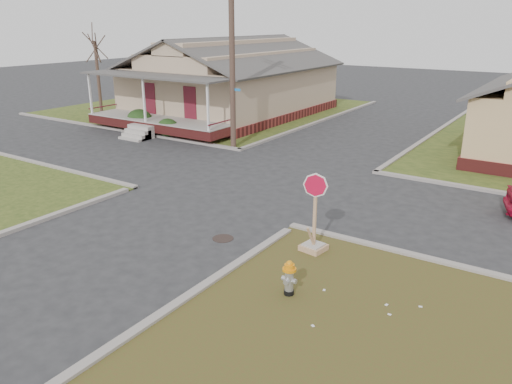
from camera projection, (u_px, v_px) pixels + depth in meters
The scene contains 11 objects.
ground at pixel (179, 218), 16.61m from camera, with size 120.00×120.00×0.00m, color #272729.
verge_far_left at pixel (210, 108), 37.58m from camera, with size 19.00×19.00×0.05m, color #304217.
curbs at pixel (261, 180), 20.56m from camera, with size 80.00×40.00×0.12m, color gray, non-canonical shape.
manhole at pixel (223, 238), 15.07m from camera, with size 0.64×0.64×0.01m, color black.
corner_house at pixel (231, 82), 34.25m from camera, with size 10.10×15.50×5.30m.
utility_pole at pixel (232, 55), 24.31m from camera, with size 1.80×0.28×9.00m.
tree_far_left at pixel (98, 78), 34.65m from camera, with size 0.22×0.22×4.90m, color #432E26.
fire_hydrant at pixel (289, 276), 11.75m from camera, with size 0.33×0.33×0.89m.
stop_sign at pixel (314, 234), 14.04m from camera, with size 0.65×0.64×2.30m.
hedge_left at pixel (140, 120), 29.73m from camera, with size 1.55×1.27×1.19m, color #173212.
hedge_right at pixel (168, 128), 27.92m from camera, with size 1.38×1.13×1.05m, color #173212.
Camera 1 is at (10.63, -11.46, 6.23)m, focal length 35.00 mm.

